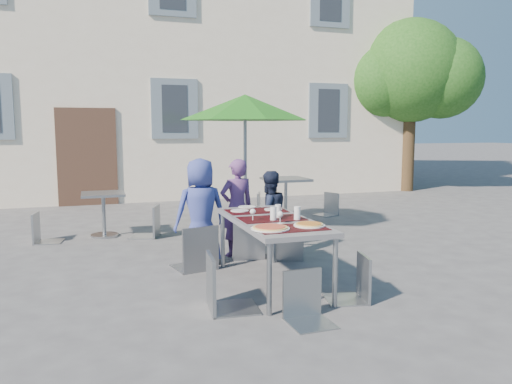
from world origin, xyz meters
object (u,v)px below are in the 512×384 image
object	(u,v)px
pizza_near_left	(270,228)
child_0	(201,212)
chair_1	(248,216)
bg_chair_r_0	(150,202)
chair_0	(197,220)
child_2	(269,214)
child_1	(237,208)
chair_2	(289,221)
chair_3	(222,248)
cafe_table_1	(286,190)
bg_chair_l_1	(264,190)
bg_chair_l_0	(41,210)
bg_chair_r_1	(329,191)
dining_table	(272,224)
pizza_near_right	(309,225)
chair_5	(307,267)
cafe_table_0	(104,207)
patio_umbrella	(245,109)
chair_4	(355,251)

from	to	relation	value
pizza_near_left	child_0	size ratio (longest dim) A/B	0.28
chair_1	bg_chair_r_0	bearing A→B (deg)	121.57
chair_0	bg_chair_r_0	distance (m)	2.14
child_0	child_2	world-z (taller)	child_0
child_1	child_2	distance (m)	0.44
chair_2	bg_chair_r_0	world-z (taller)	bg_chair_r_0
chair_2	chair_3	world-z (taller)	chair_3
chair_2	cafe_table_1	world-z (taller)	chair_2
child_2	bg_chair_l_1	size ratio (longest dim) A/B	1.20
cafe_table_1	bg_chair_l_0	bearing A→B (deg)	-174.61
child_2	bg_chair_l_0	world-z (taller)	child_2
child_1	chair_0	distance (m)	0.85
bg_chair_r_0	bg_chair_r_1	size ratio (longest dim) A/B	1.15
pizza_near_left	bg_chair_l_0	bearing A→B (deg)	123.65
child_0	child_2	bearing A→B (deg)	-179.39
child_0	bg_chair_r_0	bearing A→B (deg)	-82.26
child_2	cafe_table_1	world-z (taller)	child_2
cafe_table_1	bg_chair_r_1	xyz separation A→B (m)	(1.12, 0.47, -0.11)
dining_table	pizza_near_right	distance (m)	0.57
child_2	bg_chair_l_1	distance (m)	2.80
dining_table	child_2	xyz separation A→B (m)	(0.40, 1.21, -0.11)
bg_chair_l_0	bg_chair_r_0	distance (m)	1.62
chair_1	chair_5	distance (m)	2.27
pizza_near_left	child_2	distance (m)	1.87
pizza_near_right	cafe_table_0	size ratio (longest dim) A/B	0.45
child_0	chair_0	world-z (taller)	child_0
bg_chair_l_1	child_1	bearing A→B (deg)	-116.76
child_0	chair_3	world-z (taller)	child_0
child_0	chair_5	bearing A→B (deg)	97.42
chair_0	chair_5	world-z (taller)	chair_0
chair_0	cafe_table_1	distance (m)	3.43
chair_0	bg_chair_l_0	size ratio (longest dim) A/B	1.21
bg_chair_l_0	cafe_table_1	distance (m)	4.18
cafe_table_0	bg_chair_l_1	size ratio (longest dim) A/B	0.73
pizza_near_left	bg_chair_l_0	xyz separation A→B (m)	(-2.41, 3.62, -0.26)
chair_3	bg_chair_l_1	distance (m)	4.87
pizza_near_left	child_0	world-z (taller)	child_0
child_2	patio_umbrella	world-z (taller)	patio_umbrella
cafe_table_0	bg_chair_l_0	bearing A→B (deg)	-170.82
chair_5	bg_chair_l_1	distance (m)	5.13
chair_3	bg_chair_l_0	size ratio (longest dim) A/B	1.18
bg_chair_r_0	chair_4	bearing A→B (deg)	-66.07
bg_chair_l_1	chair_1	bearing A→B (deg)	-113.38
child_2	chair_0	world-z (taller)	child_2
dining_table	child_0	size ratio (longest dim) A/B	1.35
chair_2	chair_5	bearing A→B (deg)	-107.68
chair_2	dining_table	bearing A→B (deg)	-121.65
pizza_near_left	child_1	bearing A→B (deg)	83.77
pizza_near_right	chair_1	bearing A→B (deg)	94.34
dining_table	child_0	world-z (taller)	child_0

